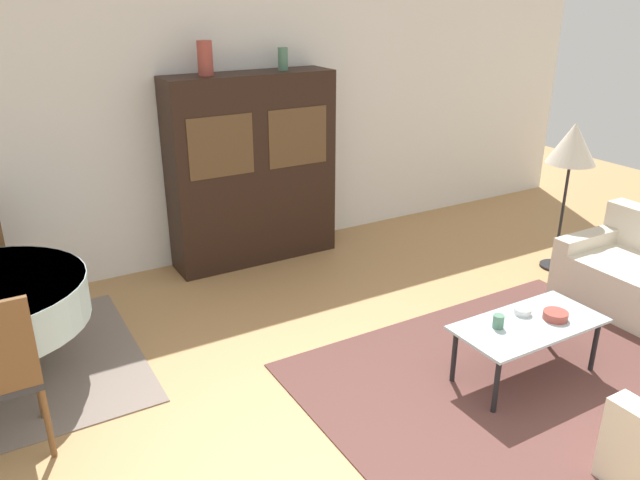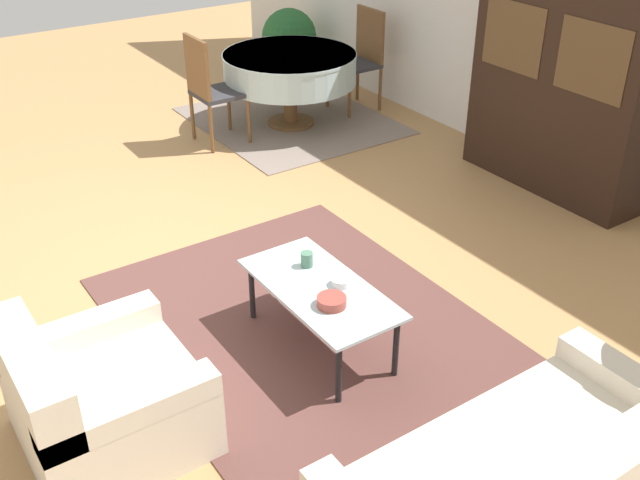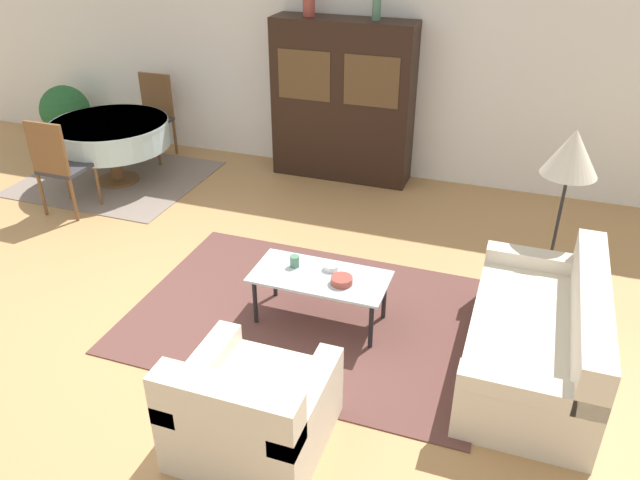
% 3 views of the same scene
% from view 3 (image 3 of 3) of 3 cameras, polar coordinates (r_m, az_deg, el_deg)
% --- Properties ---
extents(ground_plane, '(14.00, 14.00, 0.00)m').
position_cam_3_polar(ground_plane, '(5.29, -15.56, -7.15)').
color(ground_plane, tan).
extents(wall_back, '(10.00, 0.06, 2.70)m').
position_cam_3_polar(wall_back, '(7.70, -1.54, 16.57)').
color(wall_back, white).
rests_on(wall_back, ground_plane).
extents(area_rug, '(2.86, 2.03, 0.01)m').
position_cam_3_polar(area_rug, '(5.15, -0.92, -6.93)').
color(area_rug, brown).
rests_on(area_rug, ground_plane).
extents(dining_rug, '(2.06, 1.78, 0.01)m').
position_cam_3_polar(dining_rug, '(7.98, -18.15, 5.38)').
color(dining_rug, gray).
rests_on(dining_rug, ground_plane).
extents(couch, '(0.86, 1.73, 0.76)m').
position_cam_3_polar(couch, '(4.73, 19.45, -8.54)').
color(couch, beige).
rests_on(couch, ground_plane).
extents(armchair, '(0.88, 0.86, 0.74)m').
position_cam_3_polar(armchair, '(3.96, -6.36, -15.37)').
color(armchair, beige).
rests_on(armchair, ground_plane).
extents(coffee_table, '(1.07, 0.52, 0.42)m').
position_cam_3_polar(coffee_table, '(4.89, 0.00, -3.70)').
color(coffee_table, black).
rests_on(coffee_table, area_rug).
extents(display_cabinet, '(1.63, 0.44, 1.84)m').
position_cam_3_polar(display_cabinet, '(7.38, 2.08, 12.55)').
color(display_cabinet, black).
rests_on(display_cabinet, ground_plane).
extents(dining_table, '(1.34, 1.34, 0.74)m').
position_cam_3_polar(dining_table, '(7.69, -18.60, 9.17)').
color(dining_table, brown).
rests_on(dining_table, dining_rug).
extents(dining_chair_near, '(0.44, 0.44, 1.04)m').
position_cam_3_polar(dining_chair_near, '(7.05, -22.83, 6.57)').
color(dining_chair_near, brown).
rests_on(dining_chair_near, dining_rug).
extents(dining_chair_far, '(0.44, 0.44, 1.04)m').
position_cam_3_polar(dining_chair_far, '(8.37, -14.98, 11.27)').
color(dining_chair_far, brown).
rests_on(dining_chair_far, dining_rug).
extents(floor_lamp, '(0.45, 0.45, 1.43)m').
position_cam_3_polar(floor_lamp, '(5.38, 22.02, 7.08)').
color(floor_lamp, black).
rests_on(floor_lamp, ground_plane).
extents(cup, '(0.07, 0.07, 0.09)m').
position_cam_3_polar(cup, '(4.96, -2.33, -1.96)').
color(cup, '#4C7A60').
rests_on(cup, coffee_table).
extents(bowl, '(0.17, 0.17, 0.06)m').
position_cam_3_polar(bowl, '(4.76, 1.99, -3.72)').
color(bowl, '#9E4238').
rests_on(bowl, coffee_table).
extents(bowl_small, '(0.12, 0.12, 0.05)m').
position_cam_3_polar(bowl_small, '(4.93, 1.03, -2.49)').
color(bowl_small, white).
rests_on(bowl_small, coffee_table).
extents(vase_tall, '(0.14, 0.14, 0.30)m').
position_cam_3_polar(vase_tall, '(7.28, -1.03, 20.95)').
color(vase_tall, '#9E4238').
rests_on(vase_tall, display_cabinet).
extents(vase_short, '(0.09, 0.09, 0.21)m').
position_cam_3_polar(vase_short, '(7.06, 5.19, 20.20)').
color(vase_short, '#4C7A60').
rests_on(vase_short, display_cabinet).
extents(potted_plant, '(0.65, 0.65, 0.81)m').
position_cam_3_polar(potted_plant, '(9.16, -22.25, 10.80)').
color(potted_plant, '#4C4C51').
rests_on(potted_plant, ground_plane).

